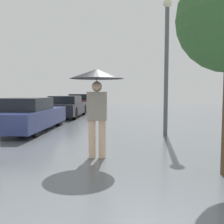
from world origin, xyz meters
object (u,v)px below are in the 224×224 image
Objects in this scene: parked_car_third at (66,107)px; parked_car_farthest at (81,103)px; street_lamp at (167,56)px; parked_car_second at (27,115)px; pedestrian at (97,86)px.

parked_car_farthest is (-0.16, 5.51, 0.02)m from parked_car_third.
parked_car_farthest is 0.90× the size of street_lamp.
parked_car_farthest is at bearing 89.85° from parked_car_second.
pedestrian is at bearing -122.58° from street_lamp.
pedestrian reaches higher than parked_car_second.
parked_car_farthest is at bearing 91.65° from parked_car_third.
parked_car_second is (-3.17, 3.77, -1.02)m from pedestrian.
parked_car_second is at bearing -91.99° from parked_car_third.
parked_car_second is at bearing 172.61° from street_lamp.
parked_car_second is 5.60m from street_lamp.
parked_car_third is 1.11× the size of parked_car_farthest.
street_lamp reaches higher than parked_car_second.
pedestrian is 5.03m from parked_car_second.
street_lamp reaches higher than pedestrian.
parked_car_second is at bearing 130.12° from pedestrian.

